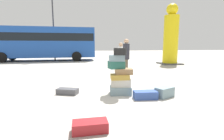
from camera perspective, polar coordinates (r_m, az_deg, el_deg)
name	(u,v)px	position (r m, az deg, el deg)	size (l,w,h in m)	color
ground_plane	(123,96)	(5.10, 3.81, -8.79)	(80.00, 80.00, 0.00)	#ADA89E
suitcase_tower	(120,75)	(5.20, 2.70, -1.61)	(0.77, 0.63, 1.43)	gray
suitcase_charcoal_upright_blue	(67,91)	(5.44, -14.90, -7.00)	(0.65, 0.29, 0.18)	#4C4C51
suitcase_navy_right_side	(145,95)	(4.90, 11.23, -8.29)	(0.66, 0.32, 0.23)	#334F99
suitcase_maroon_left_side	(90,126)	(3.14, -7.44, -18.47)	(0.62, 0.30, 0.19)	maroon
suitcase_slate_white_trunk	(164,92)	(5.19, 17.42, -7.18)	(0.54, 0.32, 0.30)	gray
person_bearded_onlooker	(121,55)	(9.20, 2.97, 5.14)	(0.30, 0.32, 1.64)	#3F334C
person_tourist_with_camera	(126,55)	(7.59, 4.83, 5.11)	(0.30, 0.31, 1.79)	brown
yellow_dummy_statue	(171,38)	(14.16, 19.37, 10.34)	(1.59, 1.59, 4.66)	yellow
parked_bus	(42,42)	(17.64, -22.57, 8.90)	(9.87, 2.99, 3.15)	#1E4CA5
lamp_post	(53,16)	(17.55, -19.46, 17.03)	(0.36, 0.36, 6.59)	#333338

